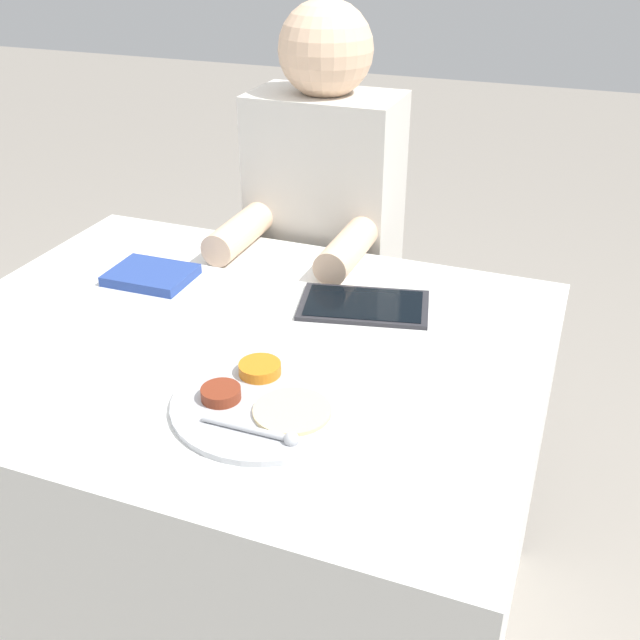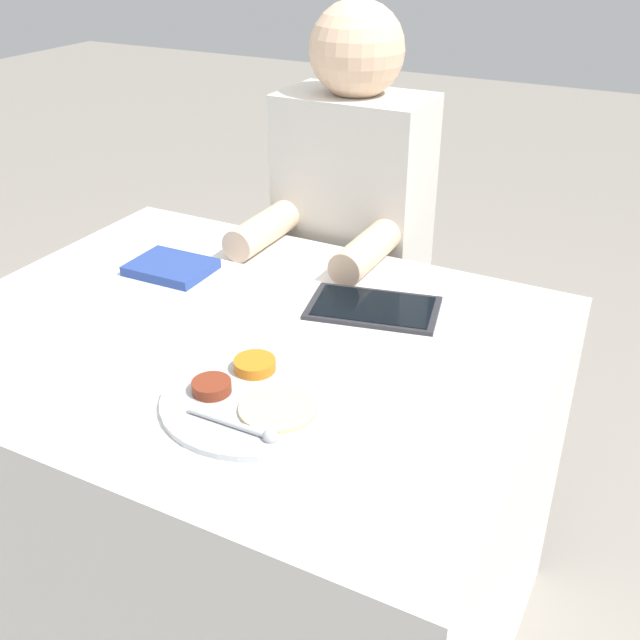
% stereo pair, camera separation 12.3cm
% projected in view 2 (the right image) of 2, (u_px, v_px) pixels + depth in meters
% --- Properties ---
extents(ground_plane, '(12.00, 12.00, 0.00)m').
position_uv_depth(ground_plane, '(254.00, 617.00, 1.68)').
color(ground_plane, gray).
extents(dining_table, '(1.07, 0.84, 0.74)m').
position_uv_depth(dining_table, '(246.00, 491.00, 1.50)').
color(dining_table, silver).
rests_on(dining_table, ground_plane).
extents(thali_tray, '(0.28, 0.28, 0.03)m').
position_uv_depth(thali_tray, '(253.00, 397.00, 1.13)').
color(thali_tray, '#B7BABF').
rests_on(thali_tray, dining_table).
extents(red_notebook, '(0.16, 0.13, 0.02)m').
position_uv_depth(red_notebook, '(171.00, 268.00, 1.53)').
color(red_notebook, silver).
rests_on(red_notebook, dining_table).
extents(tablet_device, '(0.26, 0.19, 0.01)m').
position_uv_depth(tablet_device, '(374.00, 308.00, 1.38)').
color(tablet_device, '#28282D').
rests_on(tablet_device, dining_table).
extents(person_diner, '(0.33, 0.42, 1.24)m').
position_uv_depth(person_diner, '(351.00, 281.00, 1.83)').
color(person_diner, black).
rests_on(person_diner, ground_plane).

